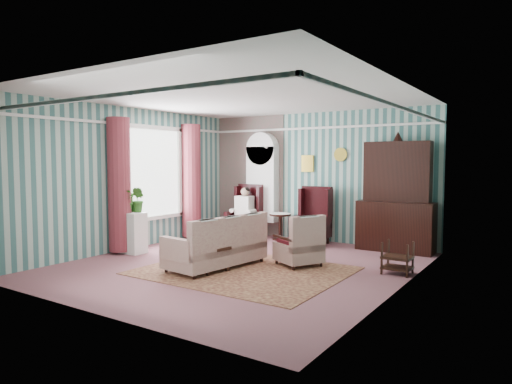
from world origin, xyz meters
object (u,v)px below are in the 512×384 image
Objects in this scene: wingback_right at (311,216)px; plant_stand at (132,233)px; coffee_table at (201,257)px; sofa at (216,237)px; bookcase at (262,190)px; dresser_hutch at (396,193)px; nest_table at (397,257)px; floral_armchair at (299,235)px; seated_woman at (244,212)px; round_side_table at (280,227)px; wingback_left at (244,211)px.

wingback_right is 3.76m from plant_stand.
wingback_right is at bearing 80.77° from coffee_table.
coffee_table is (-0.10, -0.27, -0.31)m from sofa.
sofa is (1.10, -3.18, -0.60)m from bookcase.
nest_table is (0.57, -1.82, -0.91)m from dresser_hutch.
floral_armchair is at bearing 43.26° from coffee_table.
bookcase reaches higher than seated_woman.
seated_woman is at bearing 81.26° from floral_armchair.
dresser_hutch is 3.56m from seated_woman.
plant_stand is (-1.70, -2.90, 0.10)m from round_side_table.
floral_armchair is at bearing -115.17° from dresser_hutch.
sofa is 0.43m from coffee_table.
round_side_table is at bearing 169.99° from wingback_right.
sofa is at bearing -70.93° from bookcase.
bookcase is 2.39× the size of coffee_table.
round_side_table is 3.60m from nest_table.
round_side_table is 0.33× the size of sofa.
seated_woman is 2.87m from plant_stand.
dresser_hutch reaches higher than sofa.
coffee_table is at bearing -67.78° from wingback_left.
plant_stand is 2.08m from coffee_table.
bookcase is at bearing 159.73° from round_side_table.
coffee_table is at bearing -83.75° from round_side_table.
round_side_table reaches higher than nest_table.
nest_table is at bearing -20.85° from seated_woman.
plant_stand is 3.38m from floral_armchair.
bookcase reaches higher than coffee_table.
dresser_hutch is 1.89× the size of wingback_right.
floral_armchair is (2.47, -1.92, -0.06)m from seated_woman.
plant_stand is (-1.05, -3.14, -0.72)m from bookcase.
dresser_hutch reaches higher than floral_armchair.
dresser_hutch is 2.21× the size of floral_armchair.
wingback_left reaches higher than coffee_table.
wingback_left is 2.87m from plant_stand.
bookcase is 4.37m from nest_table.
wingback_right is (-1.75, -0.27, -0.55)m from dresser_hutch.
seated_woman is 3.33m from coffee_table.
nest_table is at bearing -48.03° from floral_armchair.
bookcase is 0.95× the size of dresser_hutch.
round_side_table is 0.64× the size of coffee_table.
wingback_left is 4.37m from nest_table.
wingback_left is at bearing 33.02° from sofa.
bookcase is at bearing 26.29° from sofa.
sofa is (2.15, -0.04, 0.12)m from plant_stand.
floral_armchair is 1.14× the size of coffee_table.
bookcase is 1.63m from wingback_right.
wingback_right reaches higher than floral_armchair.
wingback_right is 2.31× the size of nest_table.
seated_woman is at bearing 73.78° from plant_stand.
coffee_table is (-2.82, -1.52, -0.06)m from nest_table.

